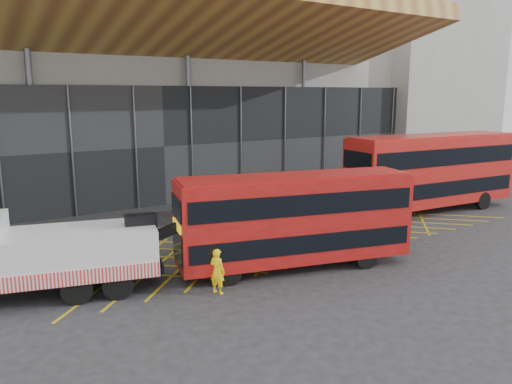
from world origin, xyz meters
TOP-DOWN VIEW (x-y plane):
  - ground_plane at (0.00, 0.00)m, footprint 120.00×120.00m
  - road_markings at (4.80, 0.00)m, footprint 26.36×7.16m
  - construction_building at (1.92, 18.40)m, footprint 55.00×23.97m
  - east_building at (32.00, 16.00)m, footprint 15.00×12.00m
  - recovery_truck at (-8.95, -0.77)m, footprint 11.12×5.03m
  - bus_towed at (1.66, -3.61)m, footprint 10.38×4.83m
  - bus_second at (15.56, 0.21)m, footprint 12.34×3.91m
  - worker at (-2.49, -4.25)m, footprint 0.65×0.76m

SIDE VIEW (x-z plane):
  - ground_plane at x=0.00m, z-range 0.00..0.00m
  - road_markings at x=4.80m, z-range 0.00..0.01m
  - worker at x=-2.49m, z-range 0.00..1.77m
  - recovery_truck at x=-8.95m, z-range -0.15..3.74m
  - bus_towed at x=1.66m, z-range 0.23..4.35m
  - bus_second at x=15.56m, z-range 0.27..5.21m
  - construction_building at x=1.92m, z-range -0.02..17.98m
  - east_building at x=32.00m, z-range 0.00..20.00m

